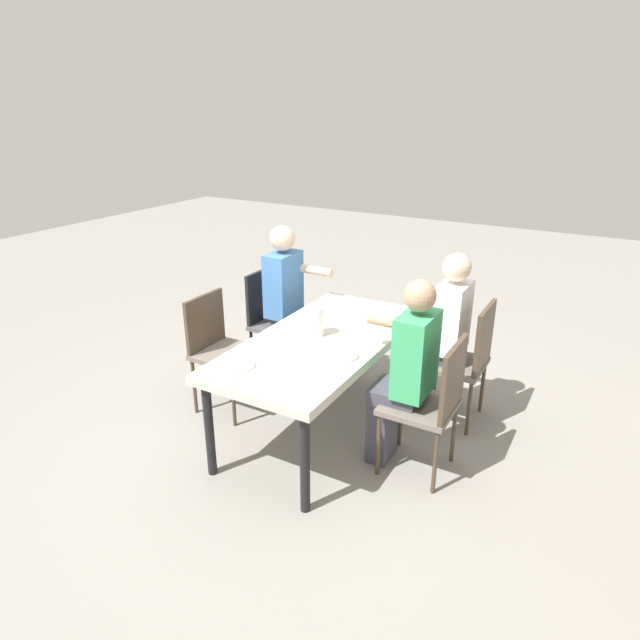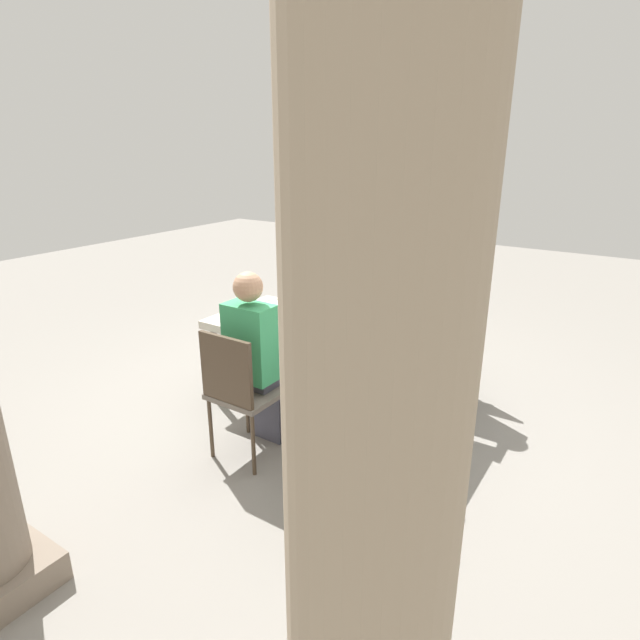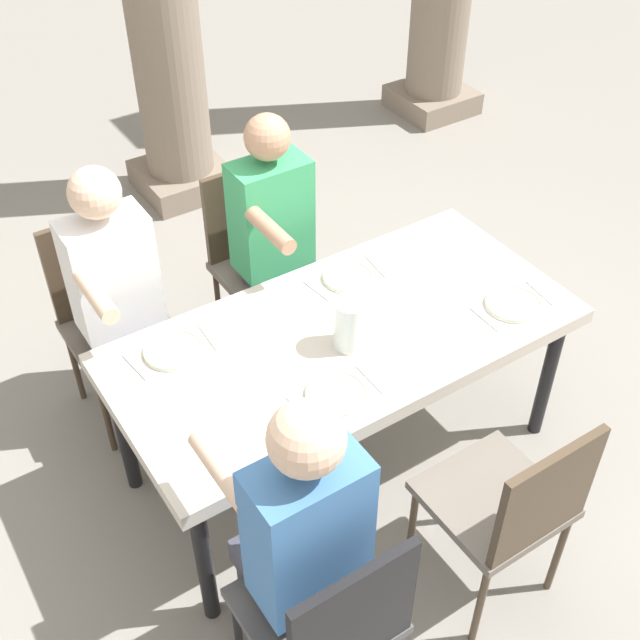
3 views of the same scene
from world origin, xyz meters
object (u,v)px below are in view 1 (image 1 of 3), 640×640
object	(u,v)px
chair_west_north	(466,356)
chair_mid_north	(432,399)
chair_west_south	(273,315)
chair_mid_south	(219,344)
plate_2	(342,356)
diner_guest_third	(290,298)
diner_woman_green	(405,370)
dining_table	(322,346)
plate_0	(390,317)
diner_man_white	(442,331)
plate_3	(237,365)
plate_1	(306,320)
water_pitcher	(315,323)

from	to	relation	value
chair_west_north	chair_mid_north	world-z (taller)	same
chair_west_south	chair_mid_south	world-z (taller)	chair_west_south
plate_2	diner_guest_third	bearing A→B (deg)	-131.61
chair_mid_north	diner_woman_green	world-z (taller)	diner_woman_green
plate_2	chair_mid_north	bearing A→B (deg)	98.74
chair_mid_north	diner_woman_green	size ratio (longest dim) A/B	0.72
chair_west_south	diner_guest_third	world-z (taller)	diner_guest_third
dining_table	chair_west_south	world-z (taller)	chair_west_south
plate_0	chair_west_north	bearing A→B (deg)	93.39
chair_west_south	chair_mid_north	distance (m)	1.87
chair_west_north	chair_mid_north	distance (m)	0.75
chair_west_south	chair_mid_north	xyz separation A→B (m)	(0.75, 1.72, 0.02)
plate_2	chair_west_north	bearing A→B (deg)	144.56
chair_west_south	diner_man_white	bearing A→B (deg)	90.11
plate_3	diner_guest_third	bearing A→B (deg)	-161.24
chair_west_south	diner_guest_third	xyz separation A→B (m)	(-0.00, 0.18, 0.19)
diner_guest_third	chair_west_north	bearing A→B (deg)	89.89
chair_west_north	chair_west_south	xyz separation A→B (m)	(-0.00, -1.72, -0.01)
diner_man_white	chair_mid_north	bearing A→B (deg)	14.45
chair_west_north	plate_0	size ratio (longest dim) A/B	4.27
plate_1	water_pitcher	xyz separation A→B (m)	(0.19, 0.20, 0.08)
plate_2	plate_1	bearing A→B (deg)	-128.08
dining_table	plate_2	world-z (taller)	plate_2
chair_mid_south	diner_guest_third	xyz separation A→B (m)	(-0.75, 0.18, 0.18)
diner_man_white	dining_table	bearing A→B (deg)	-46.09
chair_mid_south	diner_man_white	bearing A→B (deg)	116.16
water_pitcher	plate_1	bearing A→B (deg)	-134.88
diner_woman_green	plate_0	bearing A→B (deg)	-149.96
diner_guest_third	plate_1	bearing A→B (deg)	44.38
chair_west_north	plate_3	bearing A→B (deg)	-40.49
chair_mid_south	plate_2	distance (m)	1.14
chair_west_south	plate_1	distance (m)	0.76
plate_1	chair_mid_south	bearing A→B (deg)	-61.26
plate_1	diner_guest_third	bearing A→B (deg)	-135.62
chair_west_north	diner_woman_green	distance (m)	0.78
dining_table	diner_guest_third	bearing A→B (deg)	-133.38
chair_west_north	diner_woman_green	bearing A→B (deg)	-14.73
diner_woman_green	plate_3	xyz separation A→B (m)	(0.55, -0.91, 0.05)
chair_west_north	chair_west_south	distance (m)	1.72
diner_guest_third	plate_2	distance (m)	1.26
plate_0	plate_3	bearing A→B (deg)	-21.64
chair_west_north	plate_3	world-z (taller)	chair_west_north
diner_man_white	water_pitcher	bearing A→B (deg)	-49.97
chair_mid_north	plate_2	world-z (taller)	chair_mid_north
plate_1	plate_2	distance (m)	0.67
dining_table	diner_man_white	world-z (taller)	diner_man_white
chair_mid_south	plate_1	xyz separation A→B (m)	(-0.32, 0.59, 0.20)
plate_3	diner_man_white	bearing A→B (deg)	144.96
chair_west_north	chair_west_south	bearing A→B (deg)	-90.00
chair_west_south	diner_woman_green	xyz separation A→B (m)	(0.74, 1.53, 0.17)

